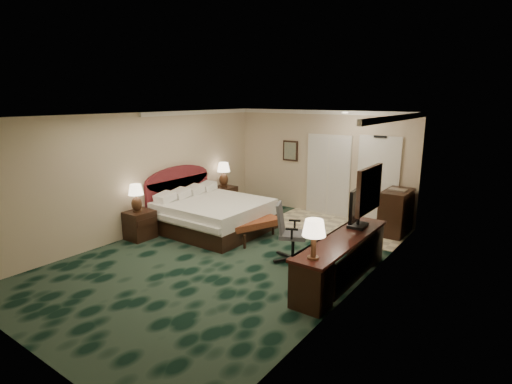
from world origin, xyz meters
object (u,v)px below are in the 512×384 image
Objects in this scene: nightstand_near at (140,225)px; lamp_near at (136,198)px; bed at (214,216)px; tv at (359,207)px; desk_chair at (293,232)px; desk at (342,259)px; nightstand_far at (224,198)px; bed_bench at (253,230)px; minibar at (396,212)px; lamp_far at (224,175)px.

nightstand_near is 1.02× the size of lamp_near.
tv reaches higher than bed.
bed is 3.55m from tv.
desk_chair is at bearing -11.01° from bed.
nightstand_near is 0.23× the size of desk.
tv is (4.39, -1.49, 0.80)m from nightstand_far.
desk reaches higher than bed_bench.
bed is 2.43m from desk_chair.
lamp_far is at bearing -170.91° from minibar.
bed_bench is (2.03, -1.42, -0.11)m from nightstand_far.
minibar is (4.42, 3.57, 0.20)m from nightstand_near.
bed is at bearing -147.73° from minibar.
lamp_near reaches higher than nightstand_far.
lamp_near is at bearing -89.83° from lamp_far.
bed reaches higher than nightstand_far.
lamp_near is 5.72m from minibar.
lamp_far is 0.65× the size of minibar.
minibar reaches higher than desk.
minibar is at bearing 9.74° from nightstand_far.
tv is at bearing -0.87° from bed.
bed_bench is 1.41m from desk_chair.
lamp_near is 0.23× the size of desk.
lamp_near reaches higher than nightstand_near.
bed is at bearing -57.12° from lamp_far.
bed_bench is at bearing 173.76° from tv.
bed_bench is at bearing 34.71° from lamp_near.
nightstand_far is 2.91m from lamp_near.
nightstand_near is 4.47m from desk.
bed_bench is at bearing 134.70° from desk_chair.
nightstand_near is at bearing 170.57° from desk_chair.
tv is at bearing 91.94° from desk.
tv is 0.93× the size of minibar.
lamp_far is 0.70× the size of tv.
nightstand_near is 0.94× the size of lamp_far.
nightstand_near is 0.49× the size of bed_bench.
lamp_near is 0.54× the size of desk_chair.
nightstand_far reaches higher than bed_bench.
desk is 2.83× the size of tv.
desk is at bearing 8.09° from nightstand_near.
nightstand_near is at bearing -124.55° from bed_bench.
nightstand_far reaches higher than nightstand_near.
bed is at bearing -157.87° from bed_bench.
desk is at bearing -26.60° from lamp_far.
desk is (4.44, 0.66, -0.53)m from lamp_near.
bed reaches higher than nightstand_near.
nightstand_near is 5.68m from minibar.
tv is at bearing -19.17° from lamp_far.
bed is at bearing 167.99° from desk.
nightstand_far is at bearing 156.66° from tv.
bed reaches higher than bed_bench.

